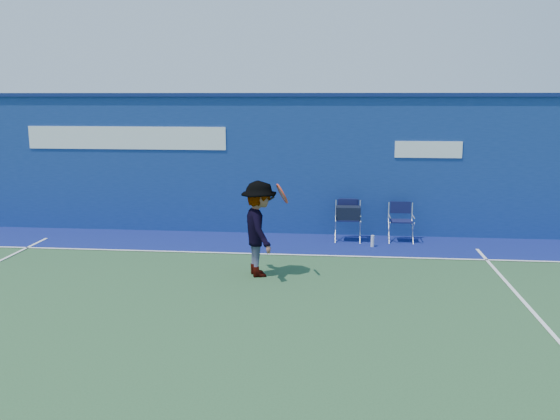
# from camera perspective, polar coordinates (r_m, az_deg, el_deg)

# --- Properties ---
(ground) EXTENTS (80.00, 80.00, 0.00)m
(ground) POSITION_cam_1_polar(r_m,az_deg,el_deg) (8.53, -6.44, -9.85)
(ground) COLOR #2A502D
(ground) RESTS_ON ground
(stadium_wall) EXTENTS (24.00, 0.50, 3.08)m
(stadium_wall) POSITION_cam_1_polar(r_m,az_deg,el_deg) (13.19, -1.84, 4.54)
(stadium_wall) COLOR navy
(stadium_wall) RESTS_ON ground
(out_of_bounds_strip) EXTENTS (24.00, 1.80, 0.01)m
(out_of_bounds_strip) POSITION_cam_1_polar(r_m,az_deg,el_deg) (12.39, -2.46, -3.16)
(out_of_bounds_strip) COLOR navy
(out_of_bounds_strip) RESTS_ON ground
(court_lines) EXTENTS (24.00, 12.00, 0.01)m
(court_lines) POSITION_cam_1_polar(r_m,az_deg,el_deg) (9.08, -5.64, -8.45)
(court_lines) COLOR white
(court_lines) RESTS_ON out_of_bounds_strip
(directors_chair_left) EXTENTS (0.51, 0.48, 0.87)m
(directors_chair_left) POSITION_cam_1_polar(r_m,az_deg,el_deg) (12.54, 6.55, -1.33)
(directors_chair_left) COLOR silver
(directors_chair_left) RESTS_ON ground
(directors_chair_right) EXTENTS (0.49, 0.44, 0.82)m
(directors_chair_right) POSITION_cam_1_polar(r_m,az_deg,el_deg) (12.67, 11.54, -1.87)
(directors_chair_right) COLOR silver
(directors_chair_right) RESTS_ON ground
(water_bottle) EXTENTS (0.07, 0.07, 0.24)m
(water_bottle) POSITION_cam_1_polar(r_m,az_deg,el_deg) (12.16, 8.89, -2.98)
(water_bottle) COLOR silver
(water_bottle) RESTS_ON ground
(tennis_player) EXTENTS (1.02, 1.20, 1.62)m
(tennis_player) POSITION_cam_1_polar(r_m,az_deg,el_deg) (9.99, -2.01, -1.80)
(tennis_player) COLOR #EA4738
(tennis_player) RESTS_ON ground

